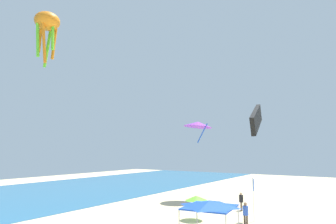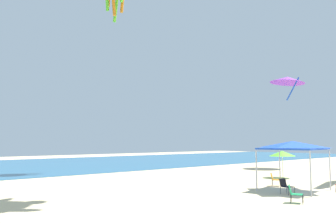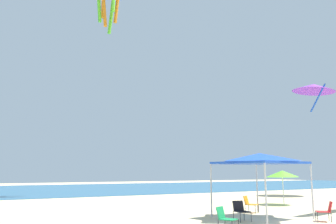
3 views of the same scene
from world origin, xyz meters
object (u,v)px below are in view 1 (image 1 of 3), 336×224
banner_flag (253,195)px  canopy_tent (210,204)px  kite_octopus_orange (47,24)px  beach_umbrella (196,198)px  person_far_stroller (246,212)px  kite_delta_purple (198,124)px  person_kite_handler (241,200)px  kite_parafoil_black (256,119)px

banner_flag → canopy_tent: bearing=177.2°
banner_flag → kite_octopus_orange: (-9.01, 18.73, 17.37)m
beach_umbrella → banner_flag: (2.22, -4.58, 0.38)m
person_far_stroller → kite_delta_purple: (9.91, 9.52, 8.57)m
person_kite_handler → person_far_stroller: (-5.95, -2.49, 0.03)m
canopy_tent → kite_octopus_orange: kite_octopus_orange is taller
beach_umbrella → kite_delta_purple: 13.68m
beach_umbrella → kite_octopus_orange: kite_octopus_orange is taller
canopy_tent → kite_parafoil_black: 10.56m
person_kite_handler → person_far_stroller: person_far_stroller is taller
canopy_tent → kite_delta_purple: kite_delta_purple is taller
banner_flag → beach_umbrella: bearing=115.8°
canopy_tent → kite_octopus_orange: bearing=92.7°
canopy_tent → kite_delta_purple: (16.00, 9.18, 7.08)m
canopy_tent → banner_flag: bearing=-2.8°
beach_umbrella → person_kite_handler: 6.49m
person_far_stroller → kite_octopus_orange: (-6.95, 18.68, 18.52)m
beach_umbrella → person_far_stroller: size_ratio=1.11×
kite_parafoil_black → beach_umbrella: bearing=-74.4°
canopy_tent → person_kite_handler: 12.32m
banner_flag → person_far_stroller: bearing=178.5°
kite_parafoil_black → kite_delta_purple: size_ratio=1.06×
kite_octopus_orange → kite_delta_purple: (16.86, -9.15, -9.96)m
person_far_stroller → kite_octopus_orange: size_ratio=0.33×
banner_flag → person_kite_handler: banner_flag is taller
beach_umbrella → banner_flag: size_ratio=0.56×
kite_delta_purple → person_kite_handler: bearing=-168.2°
canopy_tent → kite_delta_purple: 19.75m
person_far_stroller → kite_delta_purple: kite_delta_purple is taller
banner_flag → kite_delta_purple: size_ratio=0.70×
canopy_tent → person_kite_handler: canopy_tent is taller
person_far_stroller → kite_delta_purple: size_ratio=0.35×
canopy_tent → kite_octopus_orange: 25.04m
person_far_stroller → kite_delta_purple: 16.19m
canopy_tent → kite_delta_purple: size_ratio=0.68×
kite_parafoil_black → kite_delta_purple: kite_parafoil_black is taller
kite_parafoil_black → kite_octopus_orange: 23.78m
person_kite_handler → kite_parafoil_black: 9.28m
beach_umbrella → kite_octopus_orange: 23.69m
kite_octopus_orange → person_far_stroller: bearing=-173.7°
canopy_tent → kite_octopus_orange: size_ratio=0.63×
beach_umbrella → banner_flag: banner_flag is taller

